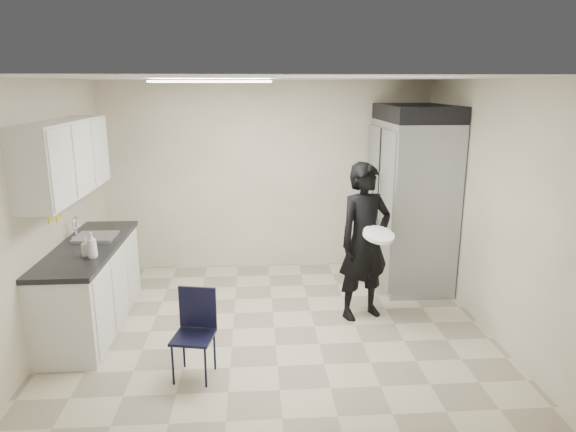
{
  "coord_description": "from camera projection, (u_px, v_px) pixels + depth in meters",
  "views": [
    {
      "loc": [
        -0.19,
        -5.05,
        2.54
      ],
      "look_at": [
        0.16,
        0.2,
        1.19
      ],
      "focal_mm": 32.0,
      "sensor_mm": 36.0,
      "label": 1
    }
  ],
  "objects": [
    {
      "name": "fridge_compressor",
      "position": [
        416.0,
        113.0,
        6.33
      ],
      "size": [
        0.8,
        1.35,
        0.2
      ],
      "primitive_type": "cube",
      "color": "black",
      "rests_on": "commercial_fridge"
    },
    {
      "name": "soap_bottle_a",
      "position": [
        92.0,
        245.0,
        4.95
      ],
      "size": [
        0.13,
        0.13,
        0.26
      ],
      "primitive_type": "imported",
      "rotation": [
        0.0,
        0.0,
        0.4
      ],
      "color": "white",
      "rests_on": "countertop"
    },
    {
      "name": "towel_dispenser",
      "position": [
        94.0,
        162.0,
        6.29
      ],
      "size": [
        0.22,
        0.3,
        0.35
      ],
      "primitive_type": "cube",
      "color": "black",
      "rests_on": "left_wall"
    },
    {
      "name": "faucet",
      "position": [
        76.0,
        229.0,
        5.57
      ],
      "size": [
        0.02,
        0.02,
        0.24
      ],
      "primitive_type": "cylinder",
      "color": "silver",
      "rests_on": "countertop"
    },
    {
      "name": "ceiling_panel",
      "position": [
        212.0,
        82.0,
        5.24
      ],
      "size": [
        1.2,
        0.6,
        0.02
      ],
      "primitive_type": "cube",
      "color": "white",
      "rests_on": "ceiling"
    },
    {
      "name": "back_wall",
      "position": [
        267.0,
        176.0,
        7.14
      ],
      "size": [
        4.5,
        0.0,
        4.5
      ],
      "primitive_type": "plane",
      "rotation": [
        1.57,
        0.0,
        0.0
      ],
      "color": "beige",
      "rests_on": "floor"
    },
    {
      "name": "upper_cabinets",
      "position": [
        65.0,
        158.0,
        5.13
      ],
      "size": [
        0.35,
        1.8,
        0.75
      ],
      "primitive_type": "cube",
      "color": "silver",
      "rests_on": "left_wall"
    },
    {
      "name": "right_wall",
      "position": [
        488.0,
        207.0,
        5.35
      ],
      "size": [
        0.0,
        4.0,
        4.0
      ],
      "primitive_type": "plane",
      "rotation": [
        1.57,
        0.0,
        -1.57
      ],
      "color": "beige",
      "rests_on": "floor"
    },
    {
      "name": "commercial_fridge",
      "position": [
        411.0,
        204.0,
        6.62
      ],
      "size": [
        0.8,
        1.35,
        2.1
      ],
      "primitive_type": "cube",
      "color": "gray",
      "rests_on": "floor"
    },
    {
      "name": "left_wall",
      "position": [
        45.0,
        214.0,
        5.06
      ],
      "size": [
        0.0,
        4.0,
        4.0
      ],
      "primitive_type": "plane",
      "rotation": [
        1.57,
        0.0,
        1.57
      ],
      "color": "beige",
      "rests_on": "floor"
    },
    {
      "name": "sink",
      "position": [
        96.0,
        242.0,
        5.62
      ],
      "size": [
        0.42,
        0.4,
        0.14
      ],
      "primitive_type": "cube",
      "color": "gray",
      "rests_on": "countertop"
    },
    {
      "name": "ceiling",
      "position": [
        272.0,
        78.0,
        4.88
      ],
      "size": [
        4.5,
        4.5,
        0.0
      ],
      "primitive_type": "plane",
      "rotation": [
        3.14,
        0.0,
        0.0
      ],
      "color": "silver",
      "rests_on": "back_wall"
    },
    {
      "name": "folding_chair",
      "position": [
        193.0,
        337.0,
        4.51
      ],
      "size": [
        0.4,
        0.4,
        0.77
      ],
      "primitive_type": "cube",
      "rotation": [
        0.0,
        0.0,
        -0.2
      ],
      "color": "black",
      "rests_on": "floor"
    },
    {
      "name": "soap_bottle_b",
      "position": [
        86.0,
        246.0,
        5.02
      ],
      "size": [
        0.09,
        0.1,
        0.19
      ],
      "primitive_type": "imported",
      "rotation": [
        0.0,
        0.0,
        0.14
      ],
      "color": "#A1A1AC",
      "rests_on": "countertop"
    },
    {
      "name": "floor",
      "position": [
        274.0,
        327.0,
        5.53
      ],
      "size": [
        4.5,
        4.5,
        0.0
      ],
      "primitive_type": "plane",
      "color": "#B9AE92",
      "rests_on": "ground"
    },
    {
      "name": "bucket_lid",
      "position": [
        379.0,
        235.0,
        5.35
      ],
      "size": [
        0.43,
        0.43,
        0.04
      ],
      "primitive_type": "cylinder",
      "rotation": [
        0.0,
        0.0,
        0.38
      ],
      "color": "silver",
      "rests_on": "man_tuxedo"
    },
    {
      "name": "countertop",
      "position": [
        87.0,
        247.0,
        5.37
      ],
      "size": [
        0.64,
        1.95,
        0.05
      ],
      "primitive_type": "cube",
      "color": "black",
      "rests_on": "lower_counter"
    },
    {
      "name": "man_tuxedo",
      "position": [
        365.0,
        242.0,
        5.61
      ],
      "size": [
        0.75,
        0.63,
        1.75
      ],
      "primitive_type": "imported",
      "rotation": [
        0.0,
        0.0,
        0.38
      ],
      "color": "black",
      "rests_on": "floor"
    },
    {
      "name": "notice_sticker_left",
      "position": [
        51.0,
        219.0,
        5.17
      ],
      "size": [
        0.0,
        0.12,
        0.07
      ],
      "primitive_type": "cube",
      "color": "yellow",
      "rests_on": "left_wall"
    },
    {
      "name": "notice_sticker_right",
      "position": [
        59.0,
        218.0,
        5.38
      ],
      "size": [
        0.0,
        0.12,
        0.07
      ],
      "primitive_type": "cube",
      "color": "yellow",
      "rests_on": "left_wall"
    },
    {
      "name": "lower_counter",
      "position": [
        91.0,
        288.0,
        5.49
      ],
      "size": [
        0.6,
        1.9,
        0.86
      ],
      "primitive_type": "cube",
      "color": "silver",
      "rests_on": "floor"
    }
  ]
}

